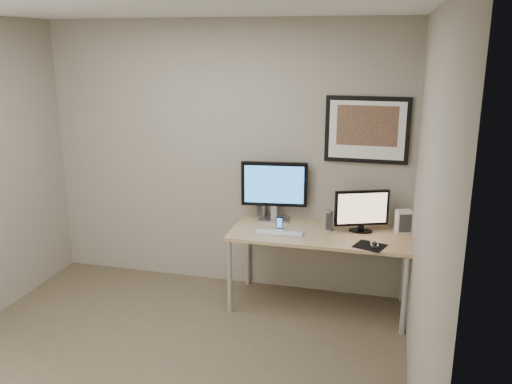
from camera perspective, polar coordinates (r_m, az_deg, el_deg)
floor at (r=4.32m, az=-10.22°, el=-18.24°), size 3.60×3.60×0.00m
room at (r=4.08m, az=-8.73°, el=4.90°), size 3.60×3.60×3.60m
desk at (r=4.93m, az=6.72°, el=-4.97°), size 1.60×0.70×0.73m
framed_art at (r=4.98m, az=11.61°, el=6.43°), size 0.75×0.04×0.60m
monitor_large at (r=5.12m, az=1.92°, el=0.38°), size 0.63×0.24×0.57m
monitor_tv at (r=4.92m, az=11.06°, el=-1.87°), size 0.47×0.21×0.39m
speaker_left at (r=5.27m, az=0.63°, el=-1.65°), size 0.10×0.10×0.19m
speaker_right at (r=4.95m, az=7.68°, el=-2.97°), size 0.08×0.08×0.19m
phone_dock at (r=4.92m, az=2.50°, el=-3.33°), size 0.06×0.06×0.13m
keyboard at (r=4.84m, az=2.46°, el=-4.34°), size 0.44×0.14×0.02m
mousepad at (r=4.66m, az=11.90°, el=-5.58°), size 0.30×0.28×0.00m
mouse at (r=4.66m, az=12.37°, el=-5.34°), size 0.07×0.10×0.03m
fan_unit at (r=5.02m, az=15.27°, el=-3.02°), size 0.16×0.14×0.21m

